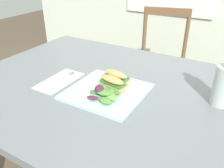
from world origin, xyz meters
name	(u,v)px	position (x,y,z in m)	size (l,w,h in m)	color
dining_table	(123,112)	(0.11, 0.04, 0.63)	(1.41, 0.95, 0.74)	slate
chair_wooden_far	(161,64)	(-0.06, 1.03, 0.45)	(0.49, 0.49, 0.87)	brown
plate_lunch	(107,91)	(0.06, -0.01, 0.74)	(0.29, 0.29, 0.01)	silver
sandwich_half_front	(112,83)	(0.07, 0.01, 0.78)	(0.12, 0.07, 0.06)	tan
sandwich_half_back	(116,77)	(0.06, 0.06, 0.78)	(0.12, 0.07, 0.06)	tan
salad_mixed_greens	(105,92)	(0.07, -0.06, 0.77)	(0.14, 0.13, 0.04)	#3D7033
napkin_folded	(59,81)	(-0.18, -0.03, 0.74)	(0.11, 0.22, 0.00)	silver
fork_on_napkin	(62,79)	(-0.17, -0.01, 0.75)	(0.04, 0.19, 0.00)	silver
bottle_cold_brew	(223,87)	(0.46, 0.13, 0.81)	(0.07, 0.07, 0.19)	black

